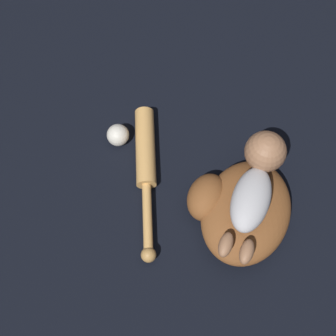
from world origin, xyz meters
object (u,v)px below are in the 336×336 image
(baseball_glove, at_px, (239,209))
(baseball, at_px, (118,135))
(baby_figure, at_px, (257,178))
(baseball_bat, at_px, (146,163))

(baseball_glove, distance_m, baseball, 0.44)
(baseball_glove, relative_size, baby_figure, 1.00)
(baseball_bat, xyz_separation_m, baseball, (0.08, 0.10, 0.00))
(baby_figure, height_order, baseball, baby_figure)
(baseball, bearing_deg, baseball_bat, -127.53)
(baby_figure, xyz_separation_m, baseball_bat, (0.06, 0.33, -0.12))
(baby_figure, relative_size, baseball_bat, 0.77)
(baseball_glove, xyz_separation_m, baseball_bat, (0.11, 0.30, -0.02))
(baseball_glove, relative_size, baseball, 5.34)
(baseball_bat, distance_m, baseball, 0.13)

